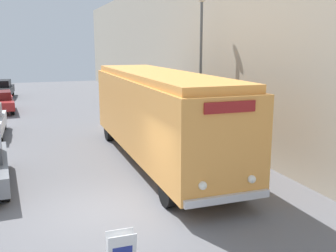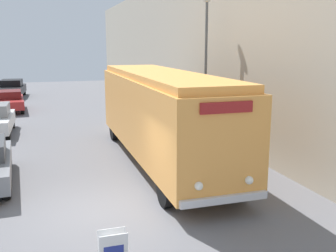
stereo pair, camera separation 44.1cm
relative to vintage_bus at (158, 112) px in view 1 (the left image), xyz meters
name	(u,v)px [view 1 (the left image)]	position (x,y,z in m)	size (l,w,h in m)	color
ground_plane	(103,212)	(-2.90, -3.95, -1.96)	(80.00, 80.00, 0.00)	slate
building_wall_right	(189,48)	(3.76, 6.05, 2.31)	(0.30, 60.00, 8.54)	#B2A893
vintage_bus	(158,112)	(0.00, 0.00, 0.00)	(2.53, 11.26, 3.47)	black
sign_board	(122,252)	(-3.07, -6.89, -1.55)	(0.57, 0.32, 0.84)	gray
streetlamp	(201,49)	(2.81, 2.37, 2.32)	(0.36, 0.36, 6.63)	#595E60
parked_car_distant	(0,89)	(-6.81, 22.12, -1.18)	(2.20, 4.60, 1.52)	black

